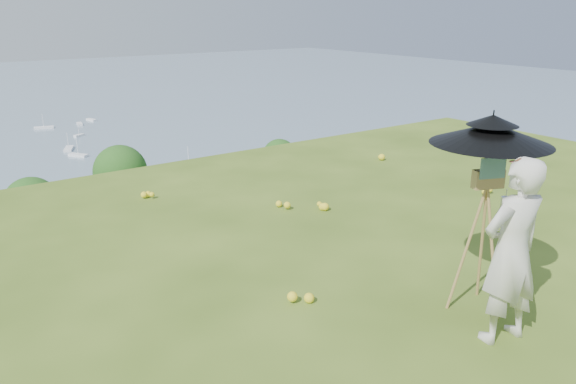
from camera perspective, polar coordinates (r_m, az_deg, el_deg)
ground at (r=8.34m, az=22.45°, el=-5.31°), size 14.00×14.00×0.00m
slope_trees at (r=43.44m, az=-23.44°, el=-8.17°), size 110.00×50.00×6.00m
wildflowers at (r=8.44m, az=21.08°, el=-4.43°), size 10.00×10.50×0.12m
painter at (r=5.74m, az=21.73°, el=-5.67°), size 0.74×0.55×1.86m
field_easel at (r=6.26m, az=19.08°, el=-4.14°), size 0.84×0.84×1.71m
sun_umbrella at (r=6.01m, az=19.81°, el=4.23°), size 1.47×1.47×0.76m
painter_cap at (r=5.46m, az=22.79°, el=2.79°), size 0.23×0.25×0.10m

